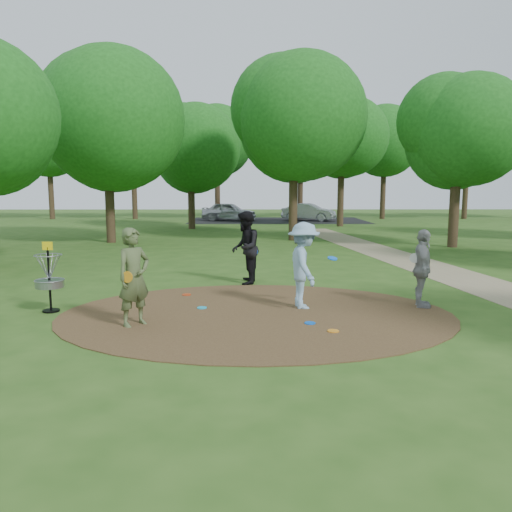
{
  "coord_description": "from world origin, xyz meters",
  "views": [
    {
      "loc": [
        -0.1,
        -10.38,
        2.71
      ],
      "look_at": [
        0.0,
        1.2,
        1.1
      ],
      "focal_mm": 35.0,
      "sensor_mm": 36.0,
      "label": 1
    }
  ],
  "objects": [
    {
      "name": "ground",
      "position": [
        0.0,
        0.0,
        0.0
      ],
      "size": [
        100.0,
        100.0,
        0.0
      ],
      "primitive_type": "plane",
      "color": "#2D5119",
      "rests_on": "ground"
    },
    {
      "name": "dirt_clearing",
      "position": [
        0.0,
        0.0,
        0.01
      ],
      "size": [
        8.4,
        8.4,
        0.02
      ],
      "primitive_type": "cylinder",
      "color": "#47301C",
      "rests_on": "ground"
    },
    {
      "name": "footpath",
      "position": [
        6.5,
        2.0,
        0.01
      ],
      "size": [
        7.55,
        39.89,
        0.01
      ],
      "primitive_type": "cube",
      "rotation": [
        0.0,
        0.0,
        0.14
      ],
      "color": "#8C7A5B",
      "rests_on": "ground"
    },
    {
      "name": "parking_lot",
      "position": [
        2.0,
        30.0,
        0.0
      ],
      "size": [
        14.0,
        8.0,
        0.01
      ],
      "primitive_type": "cube",
      "color": "black",
      "rests_on": "ground"
    },
    {
      "name": "player_observer_with_disc",
      "position": [
        -2.39,
        -0.83,
        0.97
      ],
      "size": [
        0.82,
        0.83,
        1.94
      ],
      "color": "#4D5C35",
      "rests_on": "ground"
    },
    {
      "name": "player_throwing_with_disc",
      "position": [
        1.06,
        0.58,
        0.97
      ],
      "size": [
        1.24,
        1.34,
        1.94
      ],
      "color": "#8CB2D1",
      "rests_on": "ground"
    },
    {
      "name": "player_walking_with_disc",
      "position": [
        -0.28,
        3.44,
        1.02
      ],
      "size": [
        0.84,
        1.04,
        2.04
      ],
      "color": "black",
      "rests_on": "ground"
    },
    {
      "name": "player_waiting_with_disc",
      "position": [
        3.73,
        0.62,
        0.89
      ],
      "size": [
        0.66,
        1.11,
        1.77
      ],
      "color": "gray",
      "rests_on": "ground"
    },
    {
      "name": "disc_ground_cyan",
      "position": [
        -1.22,
        0.51,
        0.03
      ],
      "size": [
        0.22,
        0.22,
        0.02
      ],
      "primitive_type": "cylinder",
      "color": "#1BADDA",
      "rests_on": "dirt_clearing"
    },
    {
      "name": "disc_ground_blue",
      "position": [
        1.06,
        -0.77,
        0.03
      ],
      "size": [
        0.22,
        0.22,
        0.02
      ],
      "primitive_type": "cylinder",
      "color": "blue",
      "rests_on": "dirt_clearing"
    },
    {
      "name": "disc_ground_red",
      "position": [
        -1.74,
        1.88,
        0.03
      ],
      "size": [
        0.22,
        0.22,
        0.02
      ],
      "primitive_type": "cylinder",
      "color": "red",
      "rests_on": "dirt_clearing"
    },
    {
      "name": "car_left",
      "position": [
        -1.93,
        29.66,
        0.74
      ],
      "size": [
        4.59,
        2.51,
        1.48
      ],
      "primitive_type": "imported",
      "rotation": [
        0.0,
        0.0,
        1.39
      ],
      "color": "#B0B1B8",
      "rests_on": "ground"
    },
    {
      "name": "car_right",
      "position": [
        4.47,
        29.57,
        0.69
      ],
      "size": [
        4.46,
        3.01,
        1.39
      ],
      "primitive_type": "imported",
      "rotation": [
        0.0,
        0.0,
        1.17
      ],
      "color": "#9A9CA2",
      "rests_on": "ground"
    },
    {
      "name": "disc_ground_orange",
      "position": [
        1.43,
        -1.33,
        0.03
      ],
      "size": [
        0.22,
        0.22,
        0.02
      ],
      "primitive_type": "cylinder",
      "color": "orange",
      "rests_on": "dirt_clearing"
    },
    {
      "name": "disc_golf_basket",
      "position": [
        -4.5,
        0.3,
        0.87
      ],
      "size": [
        0.63,
        0.63,
        1.54
      ],
      "color": "black",
      "rests_on": "ground"
    },
    {
      "name": "tree_ring",
      "position": [
        0.94,
        9.89,
        5.2
      ],
      "size": [
        37.42,
        45.27,
        9.04
      ],
      "color": "#332316",
      "rests_on": "ground"
    }
  ]
}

